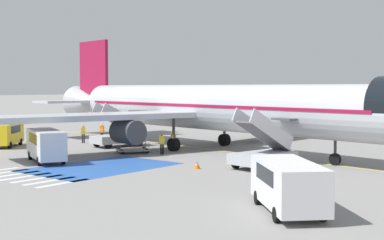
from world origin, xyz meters
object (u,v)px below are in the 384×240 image
service_van_1 (288,182)px  boarding_stairs_forward (264,153)px  service_van_2 (6,133)px  ground_crew_2 (83,133)px  baggage_cart (133,150)px  traffic_cone_0 (197,165)px  airliner (208,107)px  ground_crew_0 (102,131)px  ground_crew_1 (162,142)px  service_van_0 (46,143)px  fuel_tanker (281,116)px  boarding_stairs_aft (119,135)px  ground_crew_3 (173,140)px

service_van_1 → boarding_stairs_forward: bearing=80.9°
service_van_1 → service_van_2: service_van_1 is taller
service_van_2 → ground_crew_2: (2.91, 6.54, -0.24)m
baggage_cart → traffic_cone_0: bearing=13.6°
airliner → service_van_2: airliner is taller
baggage_cart → ground_crew_2: (-9.36, 2.54, 0.77)m
boarding_stairs_forward → ground_crew_0: 22.92m
ground_crew_0 → ground_crew_1: bearing=-41.5°
service_van_0 → ground_crew_1: service_van_0 is taller
boarding_stairs_forward → service_van_2: 25.12m
service_van_0 → ground_crew_0: 15.54m
service_van_0 → ground_crew_0: service_van_0 is taller
ground_crew_0 → traffic_cone_0: 20.99m
airliner → ground_crew_1: bearing=-0.0°
ground_crew_2 → traffic_cone_0: bearing=-66.4°
ground_crew_0 → fuel_tanker: bearing=47.5°
boarding_stairs_forward → boarding_stairs_aft: bearing=180.0°
traffic_cone_0 → service_van_0: bearing=-157.6°
boarding_stairs_forward → ground_crew_3: (-10.89, 3.26, -0.05)m
ground_crew_1 → fuel_tanker: bearing=-123.9°
boarding_stairs_forward → baggage_cart: size_ratio=1.83×
service_van_0 → ground_crew_0: bearing=58.3°
service_van_1 → baggage_cart: bearing=107.3°
fuel_tanker → ground_crew_1: (3.84, -26.25, -0.87)m
service_van_2 → ground_crew_2: bearing=-153.2°
fuel_tanker → service_van_2: bearing=-11.0°
service_van_2 → boarding_stairs_aft: bearing=-177.6°
boarding_stairs_aft → ground_crew_0: (-5.10, 2.50, -0.01)m
boarding_stairs_forward → boarding_stairs_aft: boarding_stairs_forward is taller
boarding_stairs_forward → service_van_2: size_ratio=1.13×
service_van_2 → ground_crew_3: service_van_2 is taller
airliner → service_van_0: 14.57m
service_van_0 → ground_crew_3: bearing=10.3°
airliner → ground_crew_0: (-12.93, -0.77, -2.68)m
airliner → service_van_0: (-4.34, -13.72, -2.29)m
service_van_0 → ground_crew_1: (3.50, 8.64, -0.41)m
airliner → traffic_cone_0: (6.20, -9.38, -3.42)m
ground_crew_1 → traffic_cone_0: size_ratio=3.38×
traffic_cone_0 → fuel_tanker: bearing=109.6°
fuel_tanker → service_van_1: size_ratio=1.75×
fuel_tanker → service_van_1: (21.62, -37.79, -0.52)m
airliner → ground_crew_3: (-1.53, -2.85, -2.72)m
boarding_stairs_forward → service_van_0: (-13.70, -7.61, 0.38)m
airliner → ground_crew_1: (-0.84, -5.07, -2.70)m
service_van_2 → ground_crew_0: 9.61m
baggage_cart → ground_crew_3: bearing=95.9°
ground_crew_0 → ground_crew_3: 11.59m
fuel_tanker → baggage_cart: bearing=11.2°
airliner → ground_crew_1: airliner is taller
airliner → ground_crew_0: size_ratio=26.17×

